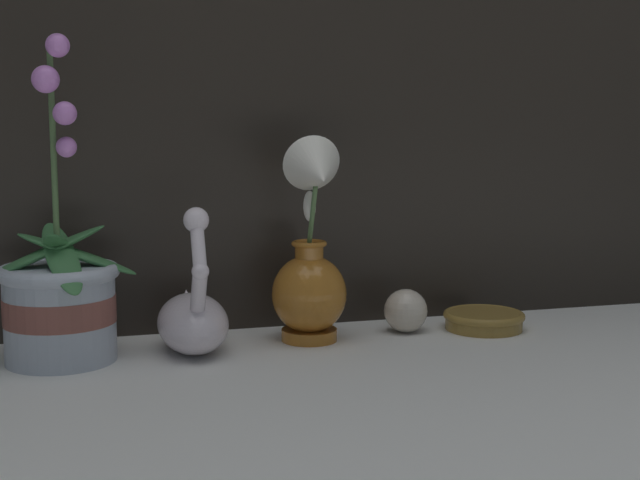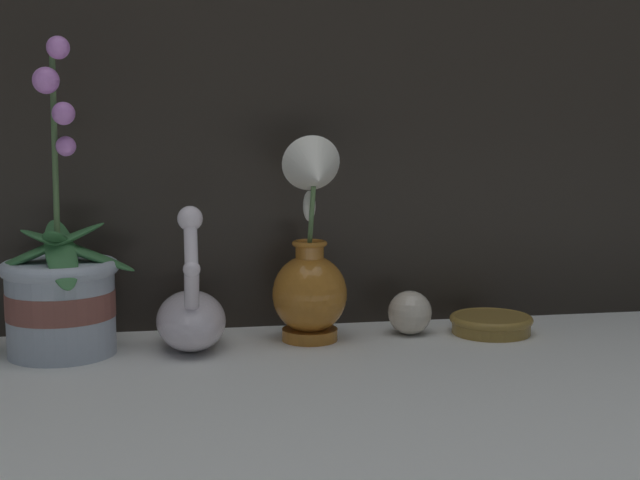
# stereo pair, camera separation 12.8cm
# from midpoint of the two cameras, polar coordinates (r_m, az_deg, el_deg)

# --- Properties ---
(ground_plane) EXTENTS (2.80, 2.80, 0.00)m
(ground_plane) POSITION_cam_midpoint_polar(r_m,az_deg,el_deg) (1.19, -3.47, -7.87)
(ground_plane) COLOR silver
(orchid_potted_plant) EXTENTS (0.22, 0.20, 0.43)m
(orchid_potted_plant) POSITION_cam_midpoint_polar(r_m,az_deg,el_deg) (1.25, -19.18, -3.53)
(orchid_potted_plant) COLOR #B2BCCC
(orchid_potted_plant) RESTS_ON ground_plane
(swan_figurine) EXTENTS (0.10, 0.19, 0.21)m
(swan_figurine) POSITION_cam_midpoint_polar(r_m,az_deg,el_deg) (1.26, -11.06, -4.91)
(swan_figurine) COLOR white
(swan_figurine) RESTS_ON ground_plane
(blue_vase) EXTENTS (0.11, 0.15, 0.30)m
(blue_vase) POSITION_cam_midpoint_polar(r_m,az_deg,el_deg) (1.28, -3.43, -1.76)
(blue_vase) COLOR #B26B23
(blue_vase) RESTS_ON ground_plane
(glass_sphere) EXTENTS (0.07, 0.07, 0.07)m
(glass_sphere) POSITION_cam_midpoint_polar(r_m,az_deg,el_deg) (1.35, 2.82, -4.57)
(glass_sphere) COLOR beige
(glass_sphere) RESTS_ON ground_plane
(amber_dish) EXTENTS (0.13, 0.13, 0.03)m
(amber_dish) POSITION_cam_midpoint_polar(r_m,az_deg,el_deg) (1.38, 7.87, -5.06)
(amber_dish) COLOR olive
(amber_dish) RESTS_ON ground_plane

